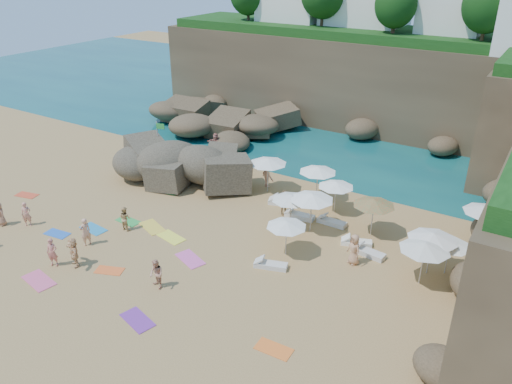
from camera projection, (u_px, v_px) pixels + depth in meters
The scene contains 49 objects.
ground at pixel (200, 233), 29.40m from camera, with size 120.00×120.00×0.00m, color tan.
seawater at pixel (376, 109), 52.30m from camera, with size 120.00×120.00×0.00m, color #0C4751.
cliff_back at pixel (383, 84), 45.79m from camera, with size 44.00×8.00×8.00m, color brown.
rock_promontory at pixel (212, 128), 46.85m from camera, with size 12.00×7.00×2.00m, color brown, non-canonical shape.
clifftop_buildings at pixel (406, 0), 42.77m from camera, with size 28.48×9.48×7.00m.
clifftop_trees at pixel (405, 7), 37.11m from camera, with size 35.60×23.82×4.40m.
marina_masts at pixel (244, 64), 58.85m from camera, with size 3.10×0.10×6.00m.
rock_outcrop at pixel (191, 178), 36.51m from camera, with size 7.53×5.65×3.01m, color #695F47, non-canonical shape.
flag_pole at pixel (159, 139), 37.28m from camera, with size 0.71×0.21×3.67m.
parasol_0 at pixel (268, 161), 33.60m from camera, with size 2.60×2.60×2.46m.
parasol_1 at pixel (318, 170), 32.56m from camera, with size 2.47×2.47×2.34m.
parasol_2 at pixel (336, 184), 30.97m from camera, with size 2.25×2.25×2.13m.
parasol_3 at pixel (450, 243), 25.01m from camera, with size 2.10×2.10×1.99m.
parasol_4 at pixel (486, 209), 27.58m from camera, with size 2.46×2.46×2.32m.
parasol_5 at pixel (291, 197), 29.30m from camera, with size 2.27×2.27×2.14m.
parasol_6 at pixel (374, 202), 28.38m from camera, with size 2.43×2.43×2.30m.
parasol_7 at pixel (433, 236), 24.86m from camera, with size 2.53×2.53×2.39m.
parasol_8 at pixel (425, 246), 24.07m from camera, with size 2.49×2.49×2.36m.
parasol_9 at pixel (312, 197), 28.77m from camera, with size 2.58×2.58×2.44m.
parasol_11 at pixel (286, 224), 26.57m from camera, with size 2.20×2.20×2.08m.
lounger_0 at pixel (332, 222), 30.33m from camera, with size 1.80×0.60×0.28m, color silver.
lounger_1 at pixel (300, 216), 31.05m from camera, with size 1.86×0.62×0.29m, color silver.
lounger_2 at pixel (356, 243), 28.24m from camera, with size 1.72×0.57×0.27m, color white.
lounger_3 at pixel (284, 202), 32.71m from camera, with size 2.03×0.68×0.32m, color white.
lounger_4 at pixel (368, 253), 27.26m from camera, with size 1.85×0.62×0.29m, color silver.
lounger_5 at pixel (271, 265), 26.19m from camera, with size 1.75×0.58×0.27m, color silver.
towel_0 at pixel (57, 234), 29.35m from camera, with size 1.52×0.76×0.03m, color blue.
towel_1 at pixel (39, 280), 25.19m from camera, with size 1.94×0.97×0.03m, color #E35882.
towel_2 at pixel (109, 270), 25.98m from camera, with size 1.46×0.73×0.03m, color orange.
towel_3 at pixel (128, 221), 30.72m from camera, with size 1.57×0.79×0.03m, color green.
towel_4 at pixel (152, 227), 30.06m from camera, with size 1.89×0.95×0.03m, color yellow.
towel_6 at pixel (138, 320), 22.50m from camera, with size 1.77×0.88×0.03m, color #762E97.
towel_7 at pixel (27, 195), 33.98m from camera, with size 1.52×0.76×0.03m, color #DB4526.
towel_8 at pixel (94, 229), 29.86m from camera, with size 1.70×0.85×0.03m, color #2285BA.
towel_9 at pixel (190, 259), 26.94m from camera, with size 1.83×0.91×0.03m, color #E559A9.
towel_10 at pixel (274, 349), 20.87m from camera, with size 1.57×0.78×0.03m, color orange.
towel_11 at pixel (168, 191), 34.55m from camera, with size 1.60×0.80×0.03m, color green.
towel_12 at pixel (171, 237), 28.99m from camera, with size 1.74×0.87×0.03m, color #FFFA43.
person_stand_0 at pixel (26, 214), 29.94m from camera, with size 0.56×0.37×1.54m, color tan.
person_stand_1 at pixel (125, 218), 29.53m from camera, with size 0.72×0.56×1.48m, color tan.
person_stand_2 at pixel (268, 175), 34.87m from camera, with size 1.15×0.48×1.78m, color #EEA987.
person_stand_3 at pixel (284, 202), 31.20m from camera, with size 1.01×0.42×1.72m, color #95764A.
person_stand_4 at pixel (354, 249), 26.23m from camera, with size 0.85×0.46×1.74m, color tan.
person_stand_5 at pixel (216, 143), 40.90m from camera, with size 1.51×0.44×1.63m, color #A76253.
person_stand_6 at pixel (85, 232), 27.94m from camera, with size 0.61×0.40×1.68m, color #DD9E7D.
person_lie_2 at pixel (3, 222), 30.24m from camera, with size 0.71×1.45×0.39m, color #98674C.
person_lie_3 at pixel (76, 262), 26.33m from camera, with size 1.51×1.62×0.43m, color #E3AE77.
person_lie_4 at pixel (54, 263), 26.33m from camera, with size 0.58×1.59×0.38m, color #C87464.
person_lie_5 at pixel (157, 283), 24.54m from camera, with size 0.76×1.56×0.59m, color tan.
Camera 1 is at (16.22, -19.80, 15.04)m, focal length 35.00 mm.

